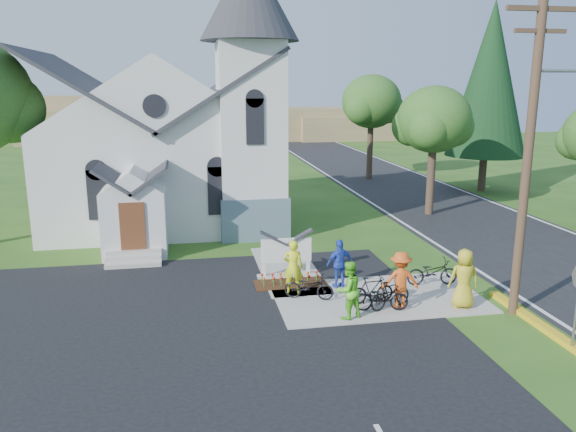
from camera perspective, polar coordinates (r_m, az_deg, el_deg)
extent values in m
plane|color=#2A5017|center=(18.74, 5.25, -9.15)|extent=(120.00, 120.00, 0.00)
cube|color=black|center=(16.44, -17.55, -13.06)|extent=(20.00, 16.00, 0.02)
cube|color=black|center=(35.65, 14.32, 1.38)|extent=(8.00, 90.00, 0.02)
cube|color=#A49D94|center=(19.60, 9.13, -8.15)|extent=(7.00, 4.00, 0.05)
cube|color=silver|center=(30.03, -12.65, 4.12)|extent=(11.00, 9.00, 5.00)
cube|color=slate|center=(27.23, -3.65, 0.27)|extent=(3.20, 3.20, 2.00)
cube|color=silver|center=(26.66, -3.76, 7.61)|extent=(3.00, 3.00, 9.00)
cube|color=silver|center=(24.73, -15.27, -0.58)|extent=(2.60, 2.40, 2.80)
cube|color=brown|center=(23.51, -15.52, -1.06)|extent=(1.00, 0.10, 2.00)
cube|color=#A49D94|center=(21.38, -0.18, -6.05)|extent=(2.20, 0.40, 0.10)
cube|color=white|center=(21.09, -2.46, -4.90)|extent=(0.12, 0.12, 1.00)
cube|color=white|center=(21.38, 2.07, -4.65)|extent=(0.12, 0.12, 1.00)
cube|color=white|center=(21.07, -0.18, -3.49)|extent=(1.90, 0.14, 0.90)
cube|color=#381E0F|center=(20.55, 0.27, -6.91)|extent=(2.60, 1.10, 0.07)
cylinder|color=#442E22|center=(18.32, 23.18, 5.53)|extent=(0.28, 0.28, 10.00)
cube|color=#442E22|center=(18.31, 24.44, 18.64)|extent=(2.20, 0.14, 0.14)
cube|color=#442E22|center=(18.25, 24.25, 16.78)|extent=(1.60, 0.12, 0.12)
cylinder|color=gray|center=(18.83, 26.76, 13.03)|extent=(2.20, 0.10, 0.10)
cylinder|color=gray|center=(17.18, 27.21, -8.83)|extent=(0.07, 0.07, 2.20)
cylinder|color=#39281F|center=(31.99, 14.30, 3.72)|extent=(0.44, 0.44, 4.05)
ellipsoid|color=#2F541D|center=(31.63, 14.64, 9.48)|extent=(4.00, 4.00, 3.60)
cylinder|color=#39281F|center=(43.20, 8.32, 6.70)|extent=(0.44, 0.44, 4.50)
ellipsoid|color=#2F541D|center=(42.94, 8.48, 11.44)|extent=(4.40, 4.40, 3.96)
cylinder|color=#39281F|center=(40.34, 19.14, 4.13)|extent=(0.50, 0.50, 2.40)
cone|color=black|center=(39.89, 19.84, 12.95)|extent=(5.20, 5.20, 10.00)
cube|color=olive|center=(73.62, -1.99, 9.34)|extent=(60.00, 8.00, 4.00)
cube|color=olive|center=(74.95, -14.60, 9.61)|extent=(30.00, 6.00, 5.60)
cube|color=olive|center=(75.76, 10.44, 8.86)|extent=(25.00, 6.00, 3.00)
imported|color=#D0DF1A|center=(19.37, 0.52, -5.18)|extent=(0.78, 0.60, 1.89)
imported|color=black|center=(19.02, 2.14, -7.17)|extent=(1.77, 1.15, 0.88)
imported|color=#61D427|center=(17.47, 6.15, -7.48)|extent=(1.08, 0.98, 1.83)
imported|color=black|center=(18.84, 8.49, -7.43)|extent=(1.58, 0.59, 0.93)
imported|color=blue|center=(19.99, 5.27, -4.84)|extent=(1.10, 0.63, 1.76)
imported|color=black|center=(18.31, 9.46, -8.13)|extent=(1.81, 0.86, 0.91)
imported|color=#D85118|center=(18.48, 11.34, -6.40)|extent=(1.30, 0.86, 1.88)
imported|color=black|center=(18.51, 10.37, -7.84)|extent=(1.66, 0.99, 0.97)
imported|color=gold|center=(19.03, 17.43, -6.07)|extent=(1.05, 0.77, 1.95)
imported|color=black|center=(20.91, 14.44, -5.53)|extent=(1.90, 0.81, 0.97)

